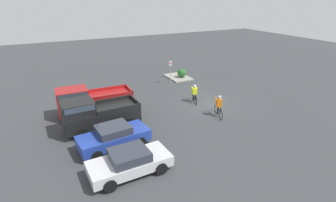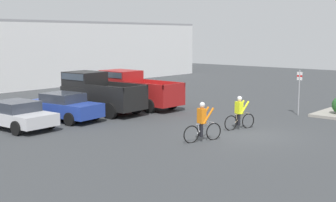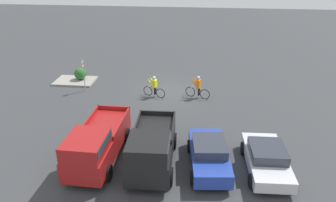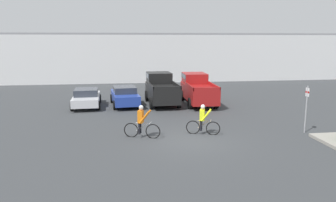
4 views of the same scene
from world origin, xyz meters
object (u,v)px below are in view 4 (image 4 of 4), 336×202
(sedan_1, at_px, (125,96))
(cyclist_0, at_px, (203,120))
(pickup_truck_0, at_px, (161,88))
(sedan_0, at_px, (86,98))
(fire_lane_sign, at_px, (306,105))
(pickup_truck_1, at_px, (197,88))
(cyclist_1, at_px, (141,122))

(sedan_1, relative_size, cyclist_0, 2.59)
(sedan_1, bearing_deg, pickup_truck_0, 8.45)
(sedan_0, relative_size, cyclist_0, 2.54)
(sedan_1, distance_m, fire_lane_sign, 12.82)
(sedan_0, bearing_deg, pickup_truck_1, 1.88)
(pickup_truck_1, distance_m, cyclist_1, 9.92)
(sedan_1, relative_size, pickup_truck_1, 0.78)
(fire_lane_sign, bearing_deg, cyclist_1, 177.87)
(pickup_truck_0, height_order, pickup_truck_1, pickup_truck_0)
(sedan_1, relative_size, fire_lane_sign, 1.75)
(fire_lane_sign, bearing_deg, cyclist_0, 175.02)
(sedan_0, xyz_separation_m, sedan_1, (2.80, 0.03, 0.05))
(sedan_1, xyz_separation_m, cyclist_1, (0.74, -8.39, 0.09))
(pickup_truck_0, bearing_deg, cyclist_1, -103.08)
(fire_lane_sign, bearing_deg, sedan_1, 137.09)
(sedan_0, bearing_deg, cyclist_0, -50.63)
(cyclist_1, distance_m, fire_lane_sign, 8.66)
(pickup_truck_1, xyz_separation_m, cyclist_0, (-1.68, -8.48, -0.36))
(pickup_truck_0, xyz_separation_m, fire_lane_sign, (6.58, -9.13, 0.32))
(pickup_truck_1, bearing_deg, sedan_0, -178.12)
(sedan_1, bearing_deg, sedan_0, -179.32)
(sedan_0, height_order, pickup_truck_1, pickup_truck_1)
(sedan_0, bearing_deg, sedan_1, 0.68)
(pickup_truck_1, distance_m, fire_lane_sign, 9.72)
(cyclist_1, height_order, fire_lane_sign, fire_lane_sign)
(sedan_0, xyz_separation_m, pickup_truck_0, (5.59, 0.45, 0.51))
(pickup_truck_0, bearing_deg, fire_lane_sign, -54.19)
(cyclist_0, relative_size, fire_lane_sign, 0.68)
(sedan_1, bearing_deg, fire_lane_sign, -42.91)
(fire_lane_sign, bearing_deg, sedan_0, 144.51)
(cyclist_0, bearing_deg, pickup_truck_1, 78.81)
(pickup_truck_0, height_order, cyclist_0, pickup_truck_0)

